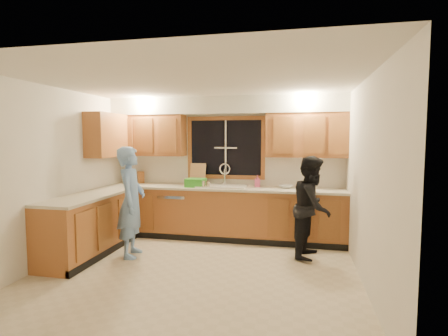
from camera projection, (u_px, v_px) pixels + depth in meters
The scene contains 26 objects.
floor at pixel (197, 271), 4.67m from camera, with size 4.20×4.20×0.00m, color beige.
ceiling at pixel (195, 81), 4.46m from camera, with size 4.20×4.20×0.00m, color silver.
wall_back at pixel (226, 167), 6.41m from camera, with size 4.20×4.20×0.00m, color white.
wall_left at pixel (56, 175), 5.00m from camera, with size 3.80×3.80×0.00m, color white.
wall_right at pixel (367, 182), 4.12m from camera, with size 3.80×3.80×0.00m, color white.
base_cabinets_back at pixel (222, 214), 6.19m from camera, with size 4.20×0.60×0.88m, color #AA6331.
base_cabinets_left at pixel (90, 225), 5.35m from camera, with size 0.60×1.90×0.88m, color #AA6331.
countertop_back at pixel (222, 188), 6.14m from camera, with size 4.20×0.63×0.04m, color beige.
countertop_left at pixel (90, 196), 5.31m from camera, with size 0.63×1.90×0.04m, color beige.
upper_cabinets_left at pixel (149, 136), 6.50m from camera, with size 1.35×0.33×0.75m, color #AA6331.
upper_cabinets_right at pixel (306, 135), 5.91m from camera, with size 1.35×0.33×0.75m, color #AA6331.
upper_cabinets_return at pixel (107, 135), 6.01m from camera, with size 0.33×0.90×0.75m, color #AA6331.
soffit at pixel (224, 105), 6.15m from camera, with size 4.20×0.35×0.30m, color silver.
window_frame at pixel (226, 148), 6.37m from camera, with size 1.44×0.03×1.14m.
sink at pixel (222, 190), 6.16m from camera, with size 0.86×0.52×0.57m.
dishwasher at pixel (177, 213), 6.36m from camera, with size 0.60×0.56×0.82m, color white.
stove at pixel (66, 235), 4.79m from camera, with size 0.58×0.75×0.90m, color white.
man at pixel (131, 202), 5.22m from camera, with size 0.60×0.39×1.65m, color #749DDC.
woman at pixel (312, 207), 5.19m from camera, with size 0.74×0.57×1.51m, color black.
knife_block at pixel (141, 177), 6.66m from camera, with size 0.12×0.10×0.22m, color #9D5D2B.
cutting_board at pixel (198, 174), 6.42m from camera, with size 0.30×0.02×0.40m, color tan.
dish_crate at pixel (196, 183), 6.15m from camera, with size 0.32×0.29×0.15m, color green.
soap_bottle at pixel (257, 181), 6.13m from camera, with size 0.09×0.10×0.21m, color #EB5994.
bowl at pixel (286, 186), 5.98m from camera, with size 0.24×0.24×0.06m, color silver.
can_left at pixel (208, 185), 5.98m from camera, with size 0.06×0.06×0.12m, color beige.
can_right at pixel (203, 184), 6.00m from camera, with size 0.07×0.07×0.13m, color beige.
Camera 1 is at (1.31, -4.36, 1.77)m, focal length 28.00 mm.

